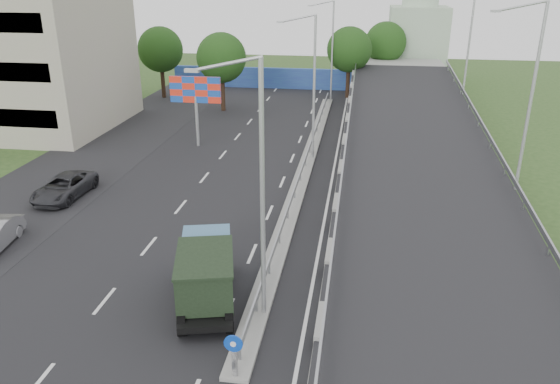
% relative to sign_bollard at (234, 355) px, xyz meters
% --- Properties ---
extents(road_surface, '(26.00, 90.00, 0.04)m').
position_rel_sign_bollard_xyz_m(road_surface, '(-3.00, 17.83, -1.03)').
color(road_surface, black).
rests_on(road_surface, ground).
extents(parking_strip, '(8.00, 90.00, 0.05)m').
position_rel_sign_bollard_xyz_m(parking_strip, '(-16.00, 17.83, -1.03)').
color(parking_strip, black).
rests_on(parking_strip, ground).
extents(median, '(1.00, 44.00, 0.20)m').
position_rel_sign_bollard_xyz_m(median, '(0.00, 21.83, -0.93)').
color(median, gray).
rests_on(median, ground).
extents(overpass_ramp, '(10.00, 50.00, 3.50)m').
position_rel_sign_bollard_xyz_m(overpass_ramp, '(7.50, 21.83, 0.72)').
color(overpass_ramp, gray).
rests_on(overpass_ramp, ground).
extents(median_guardrail, '(0.09, 44.00, 0.71)m').
position_rel_sign_bollard_xyz_m(median_guardrail, '(0.00, 21.83, -0.28)').
color(median_guardrail, gray).
rests_on(median_guardrail, median).
extents(sign_bollard, '(0.64, 0.23, 1.67)m').
position_rel_sign_bollard_xyz_m(sign_bollard, '(0.00, 0.00, 0.00)').
color(sign_bollard, black).
rests_on(sign_bollard, median).
extents(lamp_post_near, '(2.74, 0.18, 10.08)m').
position_rel_sign_bollard_xyz_m(lamp_post_near, '(0.11, 3.83, 4.77)').
color(lamp_post_near, '#B2B5B7').
rests_on(lamp_post_near, median).
extents(lamp_post_mid, '(2.74, 0.18, 10.08)m').
position_rel_sign_bollard_xyz_m(lamp_post_mid, '(0.11, 23.83, 4.77)').
color(lamp_post_mid, '#B2B5B7').
rests_on(lamp_post_mid, median).
extents(lamp_post_far, '(2.74, 0.18, 10.08)m').
position_rel_sign_bollard_xyz_m(lamp_post_far, '(0.11, 43.83, 4.77)').
color(lamp_post_far, '#B2B5B7').
rests_on(lamp_post_far, median).
extents(blue_wall, '(30.00, 0.50, 2.40)m').
position_rel_sign_bollard_xyz_m(blue_wall, '(-4.00, 49.83, 0.17)').
color(blue_wall, '#2B3C9D').
rests_on(blue_wall, ground).
extents(church, '(7.00, 7.00, 13.80)m').
position_rel_sign_bollard_xyz_m(church, '(10.00, 57.83, 4.28)').
color(church, '#B2CCAD').
rests_on(church, ground).
extents(billboard, '(4.00, 0.24, 5.50)m').
position_rel_sign_bollard_xyz_m(billboard, '(-9.00, 25.83, 3.15)').
color(billboard, '#B2B5B7').
rests_on(billboard, ground).
extents(tree_left_mid, '(4.80, 4.80, 7.60)m').
position_rel_sign_bollard_xyz_m(tree_left_mid, '(-10.00, 37.83, 4.14)').
color(tree_left_mid, black).
rests_on(tree_left_mid, ground).
extents(tree_median_far, '(4.80, 4.80, 7.60)m').
position_rel_sign_bollard_xyz_m(tree_median_far, '(2.00, 45.83, 4.14)').
color(tree_median_far, black).
rests_on(tree_median_far, ground).
extents(tree_left_far, '(4.80, 4.80, 7.60)m').
position_rel_sign_bollard_xyz_m(tree_left_far, '(-18.00, 42.83, 4.14)').
color(tree_left_far, black).
rests_on(tree_left_far, ground).
extents(tree_ramp_far, '(4.80, 4.80, 7.60)m').
position_rel_sign_bollard_xyz_m(tree_ramp_far, '(6.00, 52.83, 4.14)').
color(tree_ramp_far, black).
rests_on(tree_ramp_far, ground).
extents(dump_truck, '(3.41, 6.04, 2.51)m').
position_rel_sign_bollard_xyz_m(dump_truck, '(-2.24, 4.56, 0.36)').
color(dump_truck, black).
rests_on(dump_truck, ground).
extents(parked_car_c, '(2.44, 4.99, 1.37)m').
position_rel_sign_bollard_xyz_m(parked_car_c, '(-13.97, 14.26, -0.35)').
color(parked_car_c, '#2C2C30').
rests_on(parked_car_c, ground).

